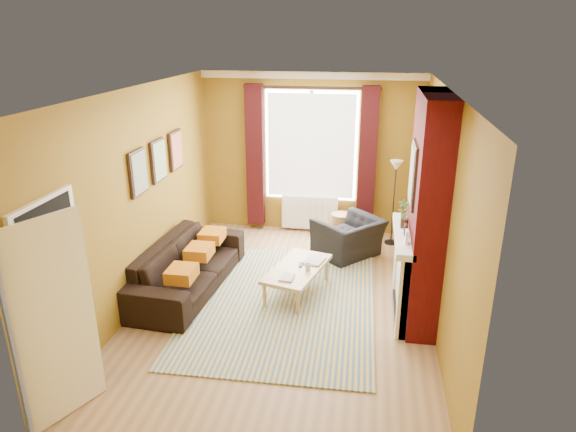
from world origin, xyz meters
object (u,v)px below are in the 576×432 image
(armchair, at_px, (348,238))
(wicker_stool, at_px, (341,226))
(sofa, at_px, (188,266))
(coffee_table, at_px, (297,270))
(floor_lamp, at_px, (395,179))

(armchair, xyz_separation_m, wicker_stool, (-0.16, 0.73, -0.09))
(sofa, xyz_separation_m, armchair, (2.17, 1.46, -0.03))
(coffee_table, bearing_deg, wicker_stool, 92.49)
(armchair, xyz_separation_m, floor_lamp, (0.70, 0.64, 0.83))
(armchair, xyz_separation_m, coffee_table, (-0.62, -1.38, 0.04))
(sofa, distance_m, coffee_table, 1.55)
(coffee_table, height_order, wicker_stool, wicker_stool)
(coffee_table, bearing_deg, sofa, -161.93)
(coffee_table, bearing_deg, floor_lamp, 71.47)
(armchair, bearing_deg, floor_lamp, 175.42)
(armchair, height_order, floor_lamp, floor_lamp)
(coffee_table, height_order, floor_lamp, floor_lamp)
(wicker_stool, relative_size, floor_lamp, 0.31)
(sofa, height_order, floor_lamp, floor_lamp)
(wicker_stool, xyz_separation_m, floor_lamp, (0.86, -0.10, 0.92))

